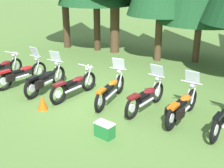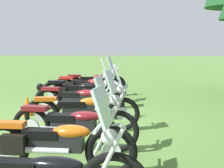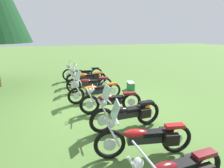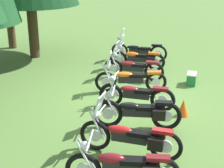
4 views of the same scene
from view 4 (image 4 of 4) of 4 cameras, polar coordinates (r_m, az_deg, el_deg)
ground_plane at (r=10.30m, az=3.73°, el=-2.83°), size 80.00×80.00×0.00m
motorcycle_0 at (r=6.36m, az=2.11°, el=-14.04°), size 0.78×2.17×1.00m
motorcycle_1 at (r=7.30m, az=3.25°, el=-8.98°), size 0.75×2.30×1.37m
motorcycle_2 at (r=8.44m, az=4.48°, el=-4.70°), size 0.73×2.24×1.39m
motorcycle_3 at (r=9.57m, az=4.11°, el=-1.82°), size 0.70×2.23×1.01m
motorcycle_4 at (r=10.80m, az=3.04°, el=0.92°), size 0.63×2.33×1.36m
motorcycle_5 at (r=12.01m, az=3.56°, el=2.94°), size 0.61×2.21×1.36m
motorcycle_6 at (r=13.15m, az=4.42°, el=4.44°), size 0.68×2.21×1.37m
motorcycle_7 at (r=14.34m, az=4.47°, el=5.80°), size 0.64×2.42×1.38m
picnic_cooler at (r=11.87m, az=13.46°, el=0.88°), size 0.56×0.38×0.42m
traffic_cone at (r=9.41m, az=12.10°, el=-3.99°), size 0.32×0.32×0.48m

